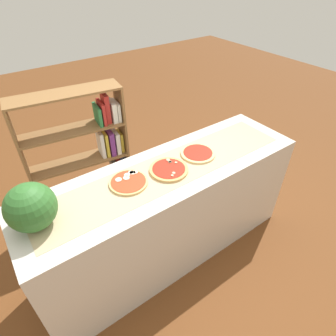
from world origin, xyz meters
The scene contains 8 objects.
ground_plane centered at (0.00, 0.00, 0.00)m, with size 12.00×12.00×0.00m, color brown.
counter centered at (0.00, 0.00, 0.47)m, with size 2.24×0.63×0.94m, color beige.
parchment_paper centered at (0.00, 0.00, 0.94)m, with size 2.01×0.40×0.00m, color tan.
pizza_mozzarella_0 centered at (-0.31, 0.04, 0.95)m, with size 0.27×0.27×0.02m.
pizza_mushroom_1 centered at (0.00, -0.01, 0.95)m, with size 0.29×0.29×0.03m.
pizza_plain_2 centered at (0.31, 0.03, 0.95)m, with size 0.28×0.28×0.02m.
watermelon centered at (-0.94, 0.03, 1.09)m, with size 0.29×0.29×0.29m, color #2D6628.
bookshelf centered at (-0.26, 0.85, 0.63)m, with size 0.93×0.36×1.35m.
Camera 1 is at (-0.96, -1.34, 2.24)m, focal length 30.15 mm.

